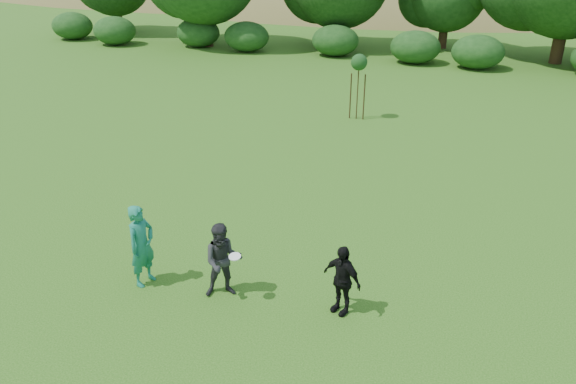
# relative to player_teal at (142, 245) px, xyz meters

# --- Properties ---
(ground) EXTENTS (120.00, 120.00, 0.00)m
(ground) POSITION_rel_player_teal_xyz_m (2.49, 0.56, -1.01)
(ground) COLOR #19470C
(ground) RESTS_ON ground
(player_teal) EXTENTS (0.64, 0.83, 2.02)m
(player_teal) POSITION_rel_player_teal_xyz_m (0.00, 0.00, 0.00)
(player_teal) COLOR #197258
(player_teal) RESTS_ON ground
(player_grey) EXTENTS (1.09, 0.99, 1.81)m
(player_grey) POSITION_rel_player_teal_xyz_m (1.99, 0.08, -0.10)
(player_grey) COLOR #29292B
(player_grey) RESTS_ON ground
(player_black) EXTENTS (1.04, 0.79, 1.65)m
(player_black) POSITION_rel_player_teal_xyz_m (4.68, 0.22, -0.19)
(player_black) COLOR black
(player_black) RESTS_ON ground
(frisbee) EXTENTS (0.27, 0.27, 0.07)m
(frisbee) POSITION_rel_player_teal_xyz_m (2.35, -0.08, 0.16)
(frisbee) COLOR white
(frisbee) RESTS_ON ground
(sapling) EXTENTS (0.70, 0.70, 2.85)m
(sapling) POSITION_rel_player_teal_xyz_m (2.57, 13.95, 1.41)
(sapling) COLOR #362515
(sapling) RESTS_ON ground
(hillside) EXTENTS (150.00, 72.00, 52.00)m
(hillside) POSITION_rel_player_teal_xyz_m (1.93, 69.01, -12.98)
(hillside) COLOR olive
(hillside) RESTS_ON ground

